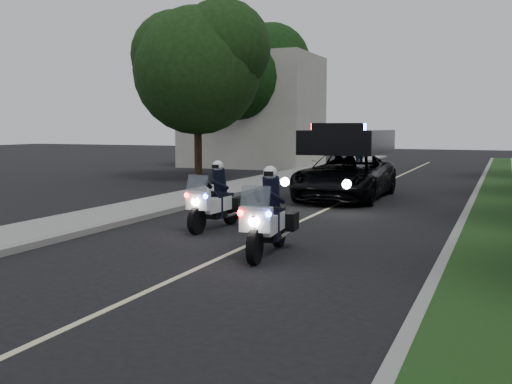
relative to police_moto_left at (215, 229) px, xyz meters
The scene contains 14 objects.
ground 4.40m from the police_moto_left, 68.73° to the right, with size 120.00×120.00×0.00m, color black.
curb_right 8.20m from the police_moto_left, 46.02° to the left, with size 0.20×60.00×0.15m, color gray.
grass_verge 8.70m from the police_moto_left, 42.70° to the left, with size 1.20×60.00×0.16m, color #193814.
curb_left 6.41m from the police_moto_left, 113.00° to the left, with size 0.20×60.00×0.15m, color gray.
sidewalk_left 6.92m from the police_moto_left, 121.41° to the left, with size 2.00×60.00×0.16m, color gray.
building_far 23.72m from the police_moto_left, 110.99° to the left, with size 8.00×6.00×7.00m, color #A8A396.
lane_marking 6.11m from the police_moto_left, 74.87° to the left, with size 0.12×50.00×0.01m, color #BFB78C.
police_moto_left is the anchor object (origin of this frame).
police_moto_right 3.26m from the police_moto_left, 44.11° to the right, with size 0.74×2.11×1.79m, color silver, non-canonical shape.
police_suv 7.52m from the police_moto_left, 78.93° to the left, with size 2.74×5.92×2.88m, color black.
bicycle 21.72m from the police_moto_left, 93.68° to the left, with size 0.62×1.79×0.94m, color black.
cyclist 21.72m from the police_moto_left, 93.68° to the left, with size 0.56×0.37×1.56m, color black.
tree_left_near 13.84m from the police_moto_left, 120.32° to the left, with size 6.05×6.05×10.08m, color #193712, non-canonical shape.
tree_left_far 22.33m from the police_moto_left, 111.23° to the left, with size 6.30×6.30×10.50m, color #133410, non-canonical shape.
Camera 1 is at (5.08, -9.00, 2.57)m, focal length 41.39 mm.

